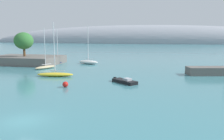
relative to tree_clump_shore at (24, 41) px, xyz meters
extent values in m
plane|color=teal|center=(26.03, -38.58, -6.58)|extent=(600.00, 600.00, 0.00)
cube|color=#66605B|center=(-0.31, 1.14, -5.47)|extent=(19.56, 12.63, 2.21)
cylinder|color=brown|center=(0.00, 0.00, -3.29)|extent=(0.63, 0.63, 2.15)
ellipsoid|color=#337033|center=(0.00, 0.00, 0.02)|extent=(5.26, 5.26, 4.73)
ellipsoid|color=#999EA8|center=(8.77, 203.64, -6.58)|extent=(370.80, 59.54, 40.36)
ellipsoid|color=navy|center=(7.73, 4.97, -6.20)|extent=(5.04, 5.75, 0.75)
cylinder|color=silver|center=(7.73, 4.97, -1.22)|extent=(0.16, 0.16, 9.20)
cube|color=silver|center=(7.57, 5.18, -5.47)|extent=(1.64, 2.11, 0.10)
ellipsoid|color=#C6B284|center=(10.24, -6.63, -6.22)|extent=(3.79, 6.26, 0.71)
cylinder|color=silver|center=(10.24, -6.63, -1.31)|extent=(0.13, 0.13, 9.12)
cube|color=silver|center=(10.34, -6.38, -5.52)|extent=(1.11, 2.58, 0.10)
ellipsoid|color=white|center=(17.36, 4.68, -6.04)|extent=(6.40, 3.53, 1.07)
cylinder|color=silver|center=(17.36, 4.68, -0.75)|extent=(0.17, 0.17, 9.51)
cube|color=silver|center=(17.62, 4.62, -5.16)|extent=(2.68, 0.74, 0.10)
ellipsoid|color=yellow|center=(17.71, -16.16, -6.18)|extent=(7.42, 3.06, 0.79)
cylinder|color=silver|center=(17.71, -16.16, -0.95)|extent=(0.14, 0.14, 9.69)
cube|color=silver|center=(18.03, -16.10, -5.44)|extent=(3.21, 0.67, 0.10)
cube|color=black|center=(32.19, -19.22, -6.31)|extent=(4.82, 4.36, 0.54)
cube|color=black|center=(30.12, -17.55, -6.17)|extent=(0.57, 0.56, 0.48)
cube|color=#B2B7C1|center=(32.75, -19.68, -5.84)|extent=(1.55, 1.53, 0.40)
sphere|color=red|center=(23.74, -24.48, -6.13)|extent=(0.90, 0.90, 0.90)
camera|label=1|loc=(38.80, -56.48, 1.33)|focal=36.36mm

